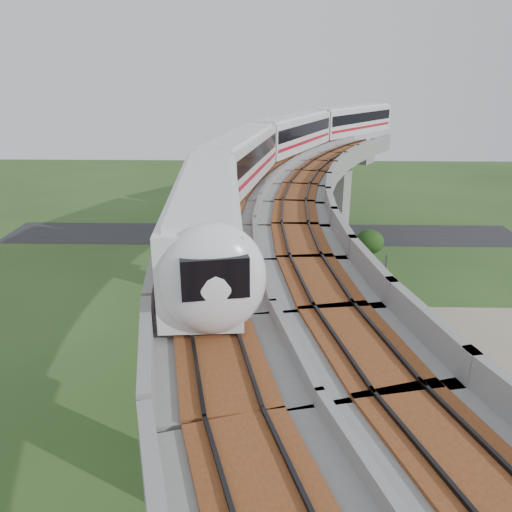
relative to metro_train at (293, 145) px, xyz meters
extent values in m
plane|color=#2E481C|center=(-2.72, -16.66, -12.31)|extent=(160.00, 160.00, 0.00)
cube|color=gray|center=(11.28, -18.66, -12.29)|extent=(18.00, 26.00, 0.04)
cube|color=#232326|center=(-2.72, 13.34, -12.29)|extent=(60.00, 8.00, 0.03)
cube|color=#99968E|center=(6.40, 15.14, -8.11)|extent=(2.86, 2.93, 8.40)
cube|color=#99968E|center=(6.40, 15.14, -3.31)|extent=(7.21, 5.74, 1.20)
cube|color=#99968E|center=(-1.81, -6.24, -8.11)|extent=(2.35, 2.51, 8.40)
cube|color=#99968E|center=(-1.81, -6.24, -3.31)|extent=(7.31, 3.58, 1.20)
cube|color=#99968E|center=(-1.81, -27.08, -8.11)|extent=(2.35, 2.51, 8.40)
cube|color=#99968E|center=(-1.81, -27.08, -3.31)|extent=(7.31, 3.58, 1.20)
cube|color=gray|center=(3.47, 9.88, -2.31)|extent=(16.42, 20.91, 0.80)
cube|color=gray|center=(-0.39, 11.78, -1.41)|extent=(8.66, 17.08, 1.00)
cube|color=gray|center=(7.32, 7.98, -1.41)|extent=(8.66, 17.08, 1.00)
cube|color=brown|center=(1.49, 10.85, -1.85)|extent=(10.68, 18.08, 0.12)
cube|color=black|center=(1.49, 10.85, -1.73)|extent=(9.69, 17.59, 0.12)
cube|color=brown|center=(5.44, 8.91, -1.85)|extent=(10.68, 18.08, 0.12)
cube|color=black|center=(5.44, 8.91, -1.73)|extent=(9.69, 17.59, 0.12)
cube|color=gray|center=(-2.02, -7.53, -2.31)|extent=(11.77, 20.03, 0.80)
cube|color=gray|center=(-6.27, -6.88, -1.41)|extent=(3.22, 18.71, 1.00)
cube|color=gray|center=(2.23, -8.19, -1.41)|extent=(3.22, 18.71, 1.00)
cube|color=brown|center=(-4.20, -7.20, -1.85)|extent=(5.44, 19.05, 0.12)
cube|color=black|center=(-4.20, -7.20, -1.73)|extent=(4.35, 18.88, 0.12)
cube|color=brown|center=(0.15, -7.87, -1.85)|extent=(5.44, 19.05, 0.12)
cube|color=black|center=(0.15, -7.87, -1.73)|extent=(4.35, 18.88, 0.12)
cube|color=gray|center=(-2.02, -25.79, -2.31)|extent=(11.77, 20.03, 0.80)
cube|color=gray|center=(-6.27, -26.44, -1.41)|extent=(3.22, 18.71, 1.00)
cube|color=gray|center=(2.23, -25.13, -1.41)|extent=(3.22, 18.71, 1.00)
cube|color=brown|center=(-4.20, -26.12, -1.85)|extent=(5.44, 19.05, 0.12)
cube|color=black|center=(-4.20, -26.12, -1.73)|extent=(4.35, 18.88, 0.12)
cube|color=brown|center=(0.15, -25.45, -1.85)|extent=(5.44, 19.05, 0.12)
cube|color=black|center=(0.15, -25.45, -1.73)|extent=(4.35, 18.88, 0.12)
cube|color=silver|center=(-4.72, -21.63, -0.07)|extent=(3.89, 15.17, 3.20)
cube|color=silver|center=(-4.72, -21.63, 1.63)|extent=(3.29, 14.38, 0.22)
cube|color=black|center=(-4.72, -21.63, 0.38)|extent=(3.90, 14.57, 1.15)
cube|color=red|center=(-4.72, -21.63, -0.82)|extent=(3.90, 14.57, 0.30)
cube|color=black|center=(-4.72, -21.63, -1.53)|extent=(2.91, 12.86, 0.28)
cube|color=silver|center=(-4.02, -6.09, -0.07)|extent=(5.21, 15.24, 3.20)
cube|color=silver|center=(-4.02, -6.09, 1.63)|extent=(4.55, 14.41, 0.22)
cube|color=black|center=(-4.02, -6.09, 0.38)|extent=(5.17, 14.66, 1.15)
cube|color=red|center=(-4.02, -6.09, -0.82)|extent=(5.17, 14.66, 0.30)
cube|color=black|center=(-4.02, -6.09, -1.53)|extent=(4.04, 12.89, 0.28)
cube|color=silver|center=(0.53, 8.80, -0.07)|extent=(8.60, 14.79, 3.20)
cube|color=silver|center=(0.53, 8.80, 1.63)|extent=(7.80, 13.89, 0.22)
cube|color=black|center=(0.53, 8.80, 0.38)|extent=(8.41, 14.27, 1.15)
cube|color=red|center=(0.53, 8.80, -0.82)|extent=(8.41, 14.27, 0.30)
cube|color=black|center=(0.53, 8.80, -1.53)|extent=(6.95, 12.41, 0.28)
cube|color=silver|center=(8.62, 22.08, -0.07)|extent=(11.46, 13.42, 3.20)
cube|color=silver|center=(8.62, 22.08, 1.63)|extent=(10.57, 12.49, 0.22)
cube|color=black|center=(8.62, 22.08, 0.38)|extent=(11.13, 12.98, 1.15)
cube|color=red|center=(8.62, 22.08, -0.82)|extent=(11.13, 12.98, 0.30)
cube|color=black|center=(8.62, 22.08, -1.53)|extent=(9.43, 11.16, 0.28)
ellipsoid|color=silver|center=(-3.72, -28.81, 0.08)|extent=(3.62, 2.44, 3.64)
cylinder|color=#2D382D|center=(9.53, 2.63, -11.56)|extent=(0.08, 0.08, 1.50)
cube|color=#2D382D|center=(8.66, 0.32, -11.56)|extent=(1.69, 4.77, 1.40)
cylinder|color=#2D382D|center=(7.90, -2.03, -11.56)|extent=(0.08, 0.08, 1.50)
cube|color=#2D382D|center=(7.26, -4.42, -11.56)|extent=(1.23, 4.91, 1.40)
cylinder|color=#2D382D|center=(6.73, -6.83, -11.56)|extent=(0.08, 0.08, 1.50)
cube|color=#2D382D|center=(6.31, -9.27, -11.56)|extent=(0.75, 4.99, 1.40)
cylinder|color=#2D382D|center=(6.02, -11.72, -11.56)|extent=(0.08, 0.08, 1.50)
cube|color=#2D382D|center=(5.84, -14.19, -11.56)|extent=(0.27, 5.04, 1.40)
cylinder|color=#2D382D|center=(5.78, -16.66, -11.56)|extent=(0.08, 0.08, 1.50)
cube|color=#2D382D|center=(5.84, -19.13, -11.56)|extent=(0.27, 5.04, 1.40)
cylinder|color=#2D382D|center=(6.02, -21.60, -11.56)|extent=(0.08, 0.08, 1.50)
cube|color=#2D382D|center=(6.31, -24.05, -11.56)|extent=(0.75, 4.99, 1.40)
cylinder|color=#2D382D|center=(6.73, -26.49, -11.56)|extent=(0.08, 0.08, 1.50)
cylinder|color=#382314|center=(8.11, 4.37, -11.62)|extent=(0.18, 0.18, 1.37)
ellipsoid|color=#173912|center=(8.11, 4.37, -10.09)|extent=(2.84, 2.84, 2.42)
cylinder|color=#382314|center=(5.78, -2.42, -11.43)|extent=(0.18, 0.18, 1.76)
ellipsoid|color=#173912|center=(5.78, -2.42, -9.80)|extent=(2.48, 2.48, 2.11)
cylinder|color=#382314|center=(4.61, -13.49, -11.74)|extent=(0.18, 0.18, 1.13)
ellipsoid|color=#173912|center=(4.61, -13.49, -10.57)|extent=(2.03, 2.03, 1.73)
cylinder|color=#382314|center=(4.97, -23.77, -11.59)|extent=(0.18, 0.18, 1.43)
ellipsoid|color=#173912|center=(4.97, -23.77, -10.22)|extent=(2.21, 2.21, 1.88)
imported|color=black|center=(7.53, -9.70, -11.61)|extent=(4.89, 3.58, 1.32)
camera|label=1|loc=(-2.08, -42.79, 6.16)|focal=35.00mm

